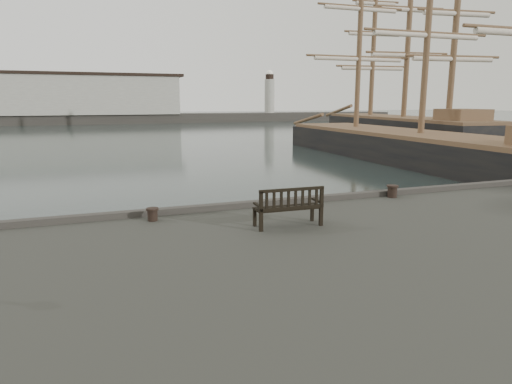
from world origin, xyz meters
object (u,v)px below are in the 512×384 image
Objects in this scene: bollard_left at (153,214)px; bollard_right at (392,191)px; bench at (288,214)px; tall_ship_main at (419,154)px; tall_ship_far at (402,134)px.

bollard_right is (8.23, 0.28, 0.03)m from bollard_left.
bench reaches higher than bollard_left.
tall_ship_main is 20.74m from tall_ship_far.
bollard_right is at bearing -130.80° from tall_ship_main.
tall_ship_far is (31.74, 35.64, -1.02)m from bench.
tall_ship_main reaches higher than bollard_right.
bench is at bearing -124.05° from tall_ship_far.
tall_ship_far is (35.04, 33.80, -0.87)m from bollard_left.
tall_ship_main is at bearing -116.92° from tall_ship_far.
bench is at bearing -29.25° from bollard_left.
tall_ship_far reaches higher than bollard_right.
bench is at bearing -135.43° from tall_ship_main.
bollard_right is at bearing 25.06° from bench.
bollard_left is 8.23m from bollard_right.
bollard_left is 0.86× the size of bollard_right.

